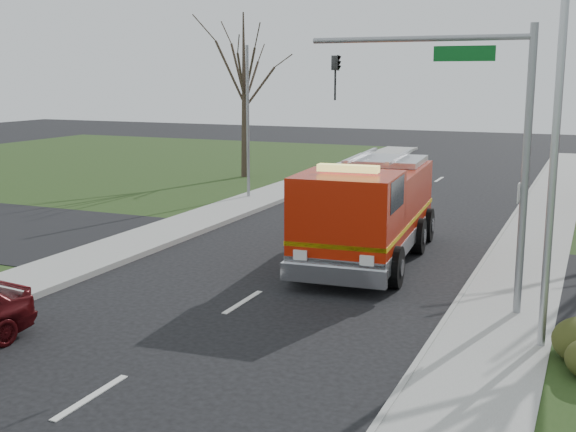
% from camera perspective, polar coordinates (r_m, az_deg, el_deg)
% --- Properties ---
extents(ground, '(120.00, 120.00, 0.00)m').
position_cam_1_polar(ground, '(18.45, -3.58, -6.83)').
color(ground, black).
rests_on(ground, ground).
extents(sidewalk_right, '(2.40, 80.00, 0.15)m').
position_cam_1_polar(sidewalk_right, '(16.70, 16.01, -8.92)').
color(sidewalk_right, gray).
rests_on(sidewalk_right, ground).
extents(sidewalk_left, '(2.40, 80.00, 0.15)m').
position_cam_1_polar(sidewalk_left, '(21.84, -18.29, -4.33)').
color(sidewalk_left, gray).
rests_on(sidewalk_left, ground).
extents(bare_tree_left, '(4.50, 4.50, 9.00)m').
position_cam_1_polar(bare_tree_left, '(39.92, -3.50, 10.88)').
color(bare_tree_left, '#31251D').
rests_on(bare_tree_left, ground).
extents(traffic_signal_mast, '(5.29, 0.18, 6.80)m').
position_cam_1_polar(traffic_signal_mast, '(17.39, 14.22, 7.58)').
color(traffic_signal_mast, gray).
rests_on(traffic_signal_mast, ground).
extents(streetlight_pole, '(1.48, 0.16, 8.40)m').
position_cam_1_polar(streetlight_pole, '(15.20, 20.18, 6.21)').
color(streetlight_pole, '#B7BABF').
rests_on(streetlight_pole, ground).
extents(utility_pole_far, '(0.14, 0.14, 7.00)m').
position_cam_1_polar(utility_pole_far, '(33.20, -3.19, 7.29)').
color(utility_pole_far, gray).
rests_on(utility_pole_far, ground).
extents(fire_engine, '(3.62, 8.35, 3.29)m').
position_cam_1_polar(fire_engine, '(22.31, 6.33, 0.21)').
color(fire_engine, '#AF1C08').
rests_on(fire_engine, ground).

